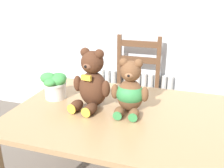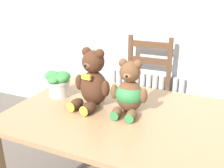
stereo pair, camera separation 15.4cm
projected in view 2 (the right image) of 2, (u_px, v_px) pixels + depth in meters
name	position (u px, v px, depth m)	size (l,w,h in m)	color
wall_back	(172.00, 5.00, 2.37)	(8.00, 0.04, 2.60)	silver
radiator	(145.00, 103.00, 2.75)	(0.82, 0.10, 0.60)	beige
dining_table	(124.00, 126.00, 1.55)	(1.40, 0.95, 0.72)	#9E7A51
wooden_chair_behind	(143.00, 92.00, 2.45)	(0.44, 0.46, 1.01)	brown
teddy_bear_left	(93.00, 82.00, 1.58)	(0.27, 0.28, 0.38)	#472819
teddy_bear_right	(129.00, 92.00, 1.50)	(0.23, 0.24, 0.33)	brown
potted_plant	(59.00, 82.00, 1.75)	(0.18, 0.19, 0.18)	beige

